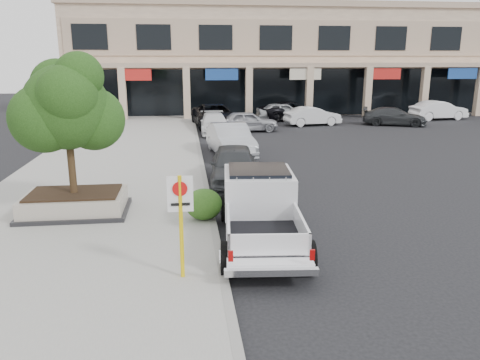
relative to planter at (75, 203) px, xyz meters
name	(u,v)px	position (x,y,z in m)	size (l,w,h in m)	color
ground	(279,252)	(5.75, -3.45, -0.48)	(120.00, 120.00, 0.00)	black
sidewalk	(98,192)	(0.25, 2.55, -0.40)	(8.00, 52.00, 0.15)	gray
curb	(206,189)	(4.20, 2.55, -0.40)	(0.20, 52.00, 0.15)	gray
strip_mall	(291,59)	(13.75, 30.49, 4.27)	(40.55, 12.43, 9.50)	tan
planter	(75,203)	(0.00, 0.00, 0.00)	(3.20, 2.20, 0.68)	black
planter_tree	(72,107)	(0.13, 0.15, 2.94)	(2.90, 2.55, 4.00)	#312513
no_parking_sign	(181,213)	(3.30, -4.82, 1.16)	(0.55, 0.09, 2.30)	yellow
hedge	(204,204)	(3.95, -1.07, 0.14)	(1.10, 0.99, 0.94)	#234F16
pickup_truck	(261,211)	(5.40, -2.73, 0.43)	(2.14, 5.78, 1.82)	white
curb_car_a	(234,166)	(5.33, 3.27, 0.30)	(1.83, 4.56, 1.55)	#2E3133
curb_car_b	(230,140)	(5.77, 9.06, 0.33)	(1.71, 4.90, 1.62)	#ADAFB5
curb_car_c	(214,123)	(5.44, 16.45, 0.19)	(1.85, 4.56, 1.32)	silver
curb_car_d	(215,116)	(5.67, 19.14, 0.36)	(2.76, 6.00, 1.67)	black
lot_car_a	(248,121)	(7.75, 17.00, 0.22)	(1.65, 4.10, 1.40)	#A5A6AD
lot_car_b	(313,116)	(12.94, 19.43, 0.21)	(1.45, 4.17, 1.37)	silver
lot_car_c	(394,116)	(18.97, 18.72, 0.19)	(1.85, 4.56, 1.32)	#2C2E31
lot_car_d	(291,111)	(12.09, 22.88, 0.26)	(2.44, 5.29, 1.47)	black
lot_car_e	(283,112)	(11.32, 22.21, 0.26)	(1.74, 4.32, 1.47)	#A8ACB0
lot_car_f	(439,110)	(23.99, 21.48, 0.28)	(1.60, 4.58, 1.51)	white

